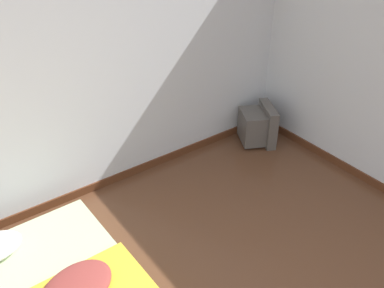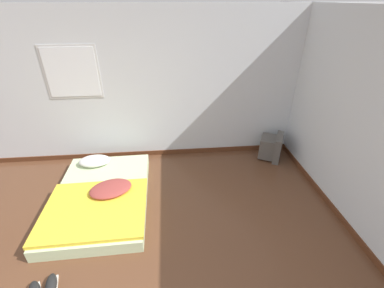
{
  "view_description": "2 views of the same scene",
  "coord_description": "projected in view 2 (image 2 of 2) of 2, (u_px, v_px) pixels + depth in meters",
  "views": [
    {
      "loc": [
        -0.8,
        -0.54,
        2.84
      ],
      "look_at": [
        1.12,
        2.08,
        0.76
      ],
      "focal_mm": 40.0,
      "sensor_mm": 36.0,
      "label": 1
    },
    {
      "loc": [
        0.62,
        -1.36,
        2.65
      ],
      "look_at": [
        0.96,
        2.13,
        0.65
      ],
      "focal_mm": 24.0,
      "sensor_mm": 36.0,
      "label": 2
    }
  ],
  "objects": [
    {
      "name": "wall_back",
      "position": [
        131.0,
        90.0,
        4.36
      ],
      "size": [
        8.2,
        0.08,
        2.6
      ],
      "color": "silver",
      "rests_on": "ground_plane"
    },
    {
      "name": "mattress_bed",
      "position": [
        101.0,
        196.0,
        3.78
      ],
      "size": [
        1.36,
        1.98,
        0.31
      ],
      "color": "beige",
      "rests_on": "ground_plane"
    },
    {
      "name": "crt_tv",
      "position": [
        272.0,
        147.0,
        4.8
      ],
      "size": [
        0.53,
        0.55,
        0.48
      ],
      "color": "#56514C",
      "rests_on": "ground_plane"
    }
  ]
}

